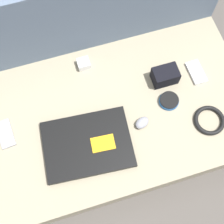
# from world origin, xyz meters

# --- Properties ---
(ground_plane) EXTENTS (8.00, 8.00, 0.00)m
(ground_plane) POSITION_xyz_m (0.00, 0.00, 0.00)
(ground_plane) COLOR #4C4742
(couch_seat) EXTENTS (1.16, 0.65, 0.15)m
(couch_seat) POSITION_xyz_m (0.00, 0.00, 0.07)
(couch_seat) COLOR gray
(couch_seat) RESTS_ON ground_plane
(couch_backrest) EXTENTS (1.16, 0.20, 0.52)m
(couch_backrest) POSITION_xyz_m (0.00, 0.43, 0.26)
(couch_backrest) COLOR slate
(couch_backrest) RESTS_ON ground_plane
(laptop) EXTENTS (0.36, 0.27, 0.03)m
(laptop) POSITION_xyz_m (-0.13, -0.10, 0.16)
(laptop) COLOR black
(laptop) RESTS_ON couch_seat
(computer_mouse) EXTENTS (0.07, 0.06, 0.03)m
(computer_mouse) POSITION_xyz_m (0.10, -0.08, 0.16)
(computer_mouse) COLOR gray
(computer_mouse) RESTS_ON couch_seat
(speaker_puck) EXTENTS (0.08, 0.08, 0.02)m
(speaker_puck) POSITION_xyz_m (0.24, -0.02, 0.16)
(speaker_puck) COLOR #1E569E
(speaker_puck) RESTS_ON couch_seat
(phone_silver) EXTENTS (0.06, 0.11, 0.01)m
(phone_silver) POSITION_xyz_m (0.40, 0.07, 0.15)
(phone_silver) COLOR silver
(phone_silver) RESTS_ON couch_seat
(phone_black) EXTENTS (0.06, 0.12, 0.01)m
(phone_black) POSITION_xyz_m (-0.43, 0.04, 0.15)
(phone_black) COLOR #99999E
(phone_black) RESTS_ON couch_seat
(camera_pouch) EXTENTS (0.10, 0.07, 0.07)m
(camera_pouch) POSITION_xyz_m (0.26, 0.08, 0.18)
(camera_pouch) COLOR black
(camera_pouch) RESTS_ON couch_seat
(charger_brick) EXTENTS (0.05, 0.05, 0.03)m
(charger_brick) POSITION_xyz_m (-0.05, 0.25, 0.17)
(charger_brick) COLOR silver
(charger_brick) RESTS_ON couch_seat
(cable_coil) EXTENTS (0.13, 0.13, 0.02)m
(cable_coil) POSITION_xyz_m (0.36, -0.14, 0.16)
(cable_coil) COLOR black
(cable_coil) RESTS_ON couch_seat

